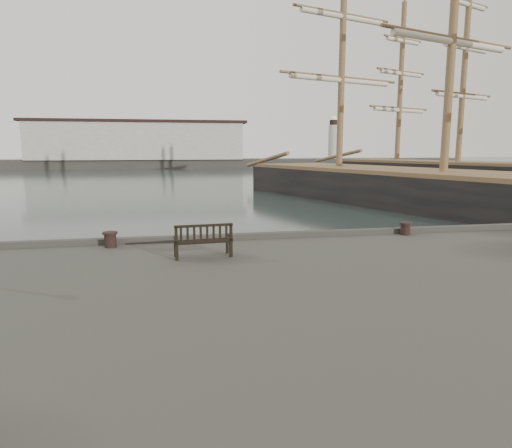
{
  "coord_description": "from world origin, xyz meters",
  "views": [
    {
      "loc": [
        -1.93,
        -14.52,
        4.48
      ],
      "look_at": [
        0.82,
        -0.5,
        2.1
      ],
      "focal_mm": 32.0,
      "sensor_mm": 36.0,
      "label": 1
    }
  ],
  "objects_px": {
    "bench": "(203,247)",
    "bollard_right": "(405,229)",
    "tall_ship_far": "(456,180)",
    "bollard_left": "(110,240)",
    "tall_ship_main": "(442,199)"
  },
  "relations": [
    {
      "from": "bollard_right",
      "to": "tall_ship_far",
      "type": "height_order",
      "value": "tall_ship_far"
    },
    {
      "from": "bench",
      "to": "bollard_right",
      "type": "distance_m",
      "value": 7.28
    },
    {
      "from": "bollard_left",
      "to": "tall_ship_main",
      "type": "relative_size",
      "value": 0.01
    },
    {
      "from": "bollard_right",
      "to": "bollard_left",
      "type": "bearing_deg",
      "value": -179.25
    },
    {
      "from": "tall_ship_far",
      "to": "bollard_right",
      "type": "bearing_deg",
      "value": -148.58
    },
    {
      "from": "bench",
      "to": "tall_ship_far",
      "type": "xyz_separation_m",
      "value": [
        32.06,
        35.38,
        -0.97
      ]
    },
    {
      "from": "bench",
      "to": "bollard_right",
      "type": "bearing_deg",
      "value": 10.45
    },
    {
      "from": "bench",
      "to": "bollard_left",
      "type": "bearing_deg",
      "value": 141.1
    },
    {
      "from": "bollard_left",
      "to": "bollard_right",
      "type": "bearing_deg",
      "value": 0.75
    },
    {
      "from": "bollard_right",
      "to": "bench",
      "type": "bearing_deg",
      "value": -164.83
    },
    {
      "from": "bollard_left",
      "to": "tall_ship_far",
      "type": "height_order",
      "value": "tall_ship_far"
    },
    {
      "from": "bollard_right",
      "to": "tall_ship_main",
      "type": "xyz_separation_m",
      "value": [
        11.97,
        16.24,
        -0.98
      ]
    },
    {
      "from": "bollard_left",
      "to": "bollard_right",
      "type": "relative_size",
      "value": 1.08
    },
    {
      "from": "tall_ship_far",
      "to": "bollard_left",
      "type": "bearing_deg",
      "value": -157.69
    },
    {
      "from": "bollard_left",
      "to": "bollard_right",
      "type": "distance_m",
      "value": 9.64
    }
  ]
}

